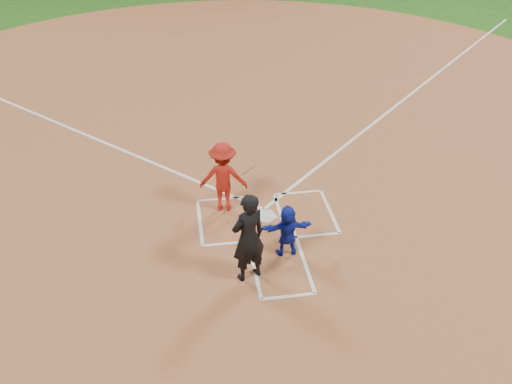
{
  "coord_description": "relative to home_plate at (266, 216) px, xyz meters",
  "views": [
    {
      "loc": [
        -1.89,
        -11.05,
        8.0
      ],
      "look_at": [
        -0.3,
        -0.4,
        1.0
      ],
      "focal_mm": 40.0,
      "sensor_mm": 36.0,
      "label": 1
    }
  ],
  "objects": [
    {
      "name": "chalk_markings",
      "position": [
        0.0,
        5.29,
        -0.01
      ],
      "size": [
        28.35,
        17.32,
        0.01
      ],
      "color": "white",
      "rests_on": "home_plate_dirt"
    },
    {
      "name": "ground",
      "position": [
        0.0,
        0.0,
        -0.02
      ],
      "size": [
        120.0,
        120.0,
        0.0
      ],
      "primitive_type": "plane",
      "color": "#205314",
      "rests_on": "ground"
    },
    {
      "name": "home_plate_dirt",
      "position": [
        0.0,
        6.0,
        -0.01
      ],
      "size": [
        28.0,
        28.0,
        0.01
      ],
      "primitive_type": "cylinder",
      "color": "#985531",
      "rests_on": "ground"
    },
    {
      "name": "umpire",
      "position": [
        -0.71,
        -2.08,
        1.01
      ],
      "size": [
        0.88,
        0.75,
        2.04
      ],
      "primitive_type": "imported",
      "rotation": [
        0.0,
        0.0,
        3.56
      ],
      "color": "black",
      "rests_on": "home_plate_dirt"
    },
    {
      "name": "home_plate",
      "position": [
        0.0,
        0.0,
        0.0
      ],
      "size": [
        0.6,
        0.6,
        0.02
      ],
      "primitive_type": "cylinder",
      "rotation": [
        0.0,
        0.0,
        3.14
      ],
      "color": "silver",
      "rests_on": "home_plate_dirt"
    },
    {
      "name": "batter_at_plate",
      "position": [
        -0.95,
        0.51,
        0.88
      ],
      "size": [
        1.44,
        0.97,
        1.78
      ],
      "color": "#AE1C13",
      "rests_on": "home_plate_dirt"
    },
    {
      "name": "catcher",
      "position": [
        0.23,
        -1.43,
        0.6
      ],
      "size": [
        1.14,
        0.38,
        1.22
      ],
      "primitive_type": "imported",
      "rotation": [
        0.0,
        0.0,
        3.16
      ],
      "color": "#1627B7",
      "rests_on": "home_plate_dirt"
    }
  ]
}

